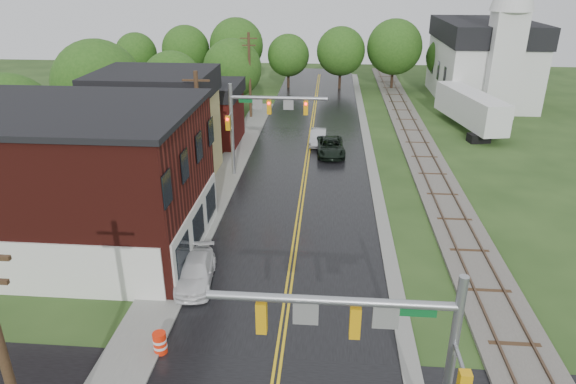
# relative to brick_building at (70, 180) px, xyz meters

# --- Properties ---
(main_road) EXTENTS (10.00, 90.00, 0.02)m
(main_road) POSITION_rel_brick_building_xyz_m (12.48, 15.00, -4.15)
(main_road) COLOR black
(main_road) RESTS_ON ground
(curb_right) EXTENTS (0.80, 70.00, 0.12)m
(curb_right) POSITION_rel_brick_building_xyz_m (17.88, 20.00, -4.15)
(curb_right) COLOR gray
(curb_right) RESTS_ON ground
(sidewalk_left) EXTENTS (2.40, 50.00, 0.12)m
(sidewalk_left) POSITION_rel_brick_building_xyz_m (6.28, 10.00, -4.15)
(sidewalk_left) COLOR gray
(sidewalk_left) RESTS_ON ground
(brick_building) EXTENTS (14.30, 10.30, 8.30)m
(brick_building) POSITION_rel_brick_building_xyz_m (0.00, 0.00, 0.00)
(brick_building) COLOR #47140F
(brick_building) RESTS_ON ground
(yellow_house) EXTENTS (8.00, 7.00, 6.40)m
(yellow_house) POSITION_rel_brick_building_xyz_m (1.48, 11.00, -0.95)
(yellow_house) COLOR tan
(yellow_house) RESTS_ON ground
(darkred_building) EXTENTS (7.00, 6.00, 4.40)m
(darkred_building) POSITION_rel_brick_building_xyz_m (2.48, 20.00, -1.95)
(darkred_building) COLOR #3F0F0C
(darkred_building) RESTS_ON ground
(church) EXTENTS (10.40, 18.40, 20.00)m
(church) POSITION_rel_brick_building_xyz_m (32.48, 38.74, 1.68)
(church) COLOR silver
(church) RESTS_ON ground
(railroad) EXTENTS (3.20, 80.00, 0.30)m
(railroad) POSITION_rel_brick_building_xyz_m (22.48, 20.00, -4.05)
(railroad) COLOR #59544C
(railroad) RESTS_ON ground
(traffic_signal_near) EXTENTS (7.34, 0.30, 7.20)m
(traffic_signal_near) POSITION_rel_brick_building_xyz_m (15.96, -13.00, 0.82)
(traffic_signal_near) COLOR gray
(traffic_signal_near) RESTS_ON ground
(traffic_signal_far) EXTENTS (7.34, 0.43, 7.20)m
(traffic_signal_far) POSITION_rel_brick_building_xyz_m (9.01, 12.00, 0.82)
(traffic_signal_far) COLOR gray
(traffic_signal_far) RESTS_ON ground
(utility_pole_a) EXTENTS (1.80, 0.28, 9.00)m
(utility_pole_a) POSITION_rel_brick_building_xyz_m (5.68, -15.00, 0.57)
(utility_pole_a) COLOR #382616
(utility_pole_a) RESTS_ON ground
(utility_pole_b) EXTENTS (1.80, 0.28, 9.00)m
(utility_pole_b) POSITION_rel_brick_building_xyz_m (5.68, 7.00, 0.57)
(utility_pole_b) COLOR #382616
(utility_pole_b) RESTS_ON ground
(utility_pole_c) EXTENTS (1.80, 0.28, 9.00)m
(utility_pole_c) POSITION_rel_brick_building_xyz_m (5.68, 29.00, 0.57)
(utility_pole_c) COLOR #382616
(utility_pole_c) RESTS_ON ground
(tree_left_a) EXTENTS (6.80, 6.80, 8.67)m
(tree_left_a) POSITION_rel_brick_building_xyz_m (-7.36, 6.90, 0.96)
(tree_left_a) COLOR black
(tree_left_a) RESTS_ON ground
(tree_left_b) EXTENTS (7.60, 7.60, 9.69)m
(tree_left_b) POSITION_rel_brick_building_xyz_m (-5.36, 16.90, 1.57)
(tree_left_b) COLOR black
(tree_left_b) RESTS_ON ground
(tree_left_c) EXTENTS (6.00, 6.00, 7.65)m
(tree_left_c) POSITION_rel_brick_building_xyz_m (-1.36, 24.90, 0.36)
(tree_left_c) COLOR black
(tree_left_c) RESTS_ON ground
(tree_left_e) EXTENTS (6.40, 6.40, 8.16)m
(tree_left_e) POSITION_rel_brick_building_xyz_m (3.64, 30.90, 0.66)
(tree_left_e) COLOR black
(tree_left_e) RESTS_ON ground
(suv_dark) EXTENTS (2.67, 5.23, 1.41)m
(suv_dark) POSITION_rel_brick_building_xyz_m (14.43, 17.47, -3.44)
(suv_dark) COLOR black
(suv_dark) RESTS_ON ground
(sedan_silver) EXTENTS (1.52, 4.11, 1.34)m
(sedan_silver) POSITION_rel_brick_building_xyz_m (13.28, 20.26, -3.48)
(sedan_silver) COLOR #9D9EA2
(sedan_silver) RESTS_ON ground
(pickup_white) EXTENTS (2.20, 4.50, 1.26)m
(pickup_white) POSITION_rel_brick_building_xyz_m (7.68, -3.23, -3.52)
(pickup_white) COLOR silver
(pickup_white) RESTS_ON ground
(semi_trailer) EXTENTS (4.87, 12.00, 3.73)m
(semi_trailer) POSITION_rel_brick_building_xyz_m (28.28, 26.47, -1.92)
(semi_trailer) COLOR black
(semi_trailer) RESTS_ON ground
(construction_barrel) EXTENTS (0.73, 0.73, 1.00)m
(construction_barrel) POSITION_rel_brick_building_xyz_m (7.48, -8.55, -3.65)
(construction_barrel) COLOR red
(construction_barrel) RESTS_ON ground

